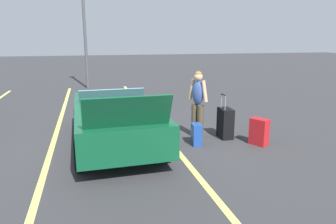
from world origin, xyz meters
name	(u,v)px	position (x,y,z in m)	size (l,w,h in m)	color
ground_plane	(116,145)	(0.00, 0.00, 0.00)	(80.00, 80.00, 0.00)	#333335
lot_line_near	(169,140)	(0.00, -1.26, 0.00)	(18.00, 0.12, 0.01)	#EAE066
lot_line_mid	(51,150)	(0.00, 1.44, 0.00)	(18.00, 0.12, 0.01)	#EAE066
convertible_car	(114,118)	(0.20, 0.01, 0.59)	(4.24, 1.93, 1.51)	#0F4C2D
suitcase_large_black	(225,123)	(-0.14, -2.68, 0.37)	(0.49, 0.32, 1.10)	black
suitcase_medium_bright	(259,132)	(-0.82, -3.22, 0.31)	(0.47, 0.40, 0.62)	red
suitcase_small_carryon	(196,134)	(-0.47, -1.81, 0.25)	(0.36, 0.24, 0.50)	#1E479E
traveler_person	(198,101)	(0.10, -2.03, 0.93)	(0.57, 0.38, 1.65)	#4C3F2D
parking_lamp_post	(84,18)	(8.84, 0.56, 3.33)	(0.50, 0.24, 5.81)	#4C4C51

